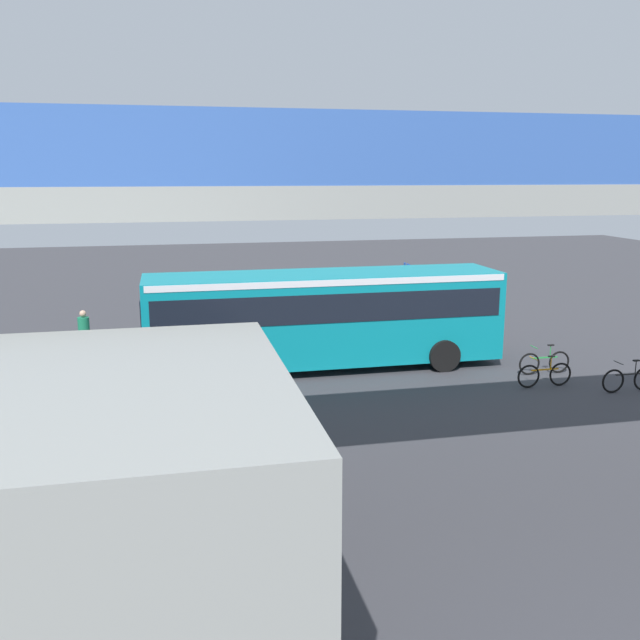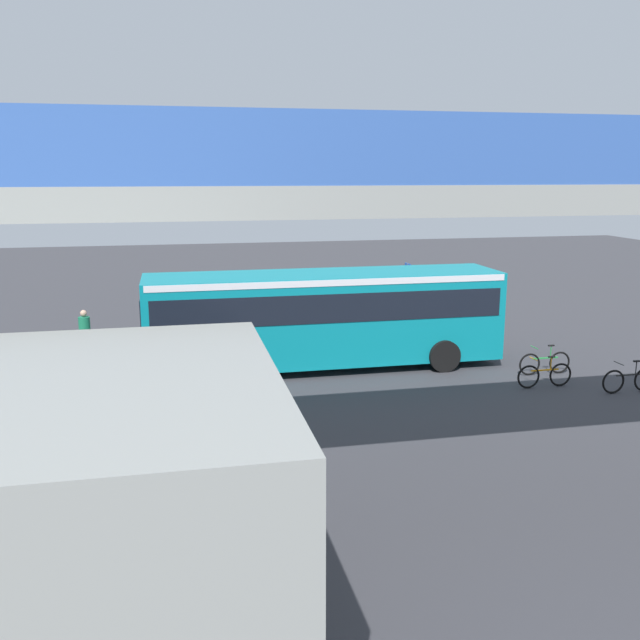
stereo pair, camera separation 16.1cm
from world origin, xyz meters
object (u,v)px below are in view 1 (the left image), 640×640
object	(u,v)px
bicycle_black	(629,379)
pedestrian	(84,336)
bicycle_green	(544,363)
bicycle_orange	(545,375)
city_bus	(324,312)
traffic_sign	(406,286)

from	to	relation	value
bicycle_black	pedestrian	world-z (taller)	pedestrian
bicycle_green	bicycle_orange	world-z (taller)	same
bicycle_green	pedestrian	size ratio (longest dim) A/B	0.99
city_bus	bicycle_green	world-z (taller)	city_bus
pedestrian	traffic_sign	xyz separation A→B (m)	(-12.11, -1.83, 1.00)
bicycle_green	bicycle_black	xyz separation A→B (m)	(-1.46, 2.20, 0.00)
bicycle_orange	pedestrian	size ratio (longest dim) A/B	0.99
bicycle_orange	city_bus	bearing A→B (deg)	-30.25
city_bus	bicycle_orange	world-z (taller)	city_bus
city_bus	pedestrian	xyz separation A→B (m)	(7.79, -2.42, -1.00)
pedestrian	traffic_sign	world-z (taller)	traffic_sign
traffic_sign	bicycle_orange	bearing A→B (deg)	102.19
city_bus	traffic_sign	distance (m)	6.07
bicycle_black	pedestrian	xyz separation A→B (m)	(15.96, -6.89, 0.51)
bicycle_green	traffic_sign	bearing A→B (deg)	-69.90
bicycle_orange	traffic_sign	world-z (taller)	traffic_sign
bicycle_black	traffic_sign	distance (m)	9.65
pedestrian	bicycle_black	bearing A→B (deg)	156.64
city_bus	pedestrian	bearing A→B (deg)	-17.29
bicycle_green	traffic_sign	size ratio (longest dim) A/B	0.63
bicycle_green	bicycle_black	size ratio (longest dim) A/B	1.00
bicycle_black	bicycle_orange	bearing A→B (deg)	-24.05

